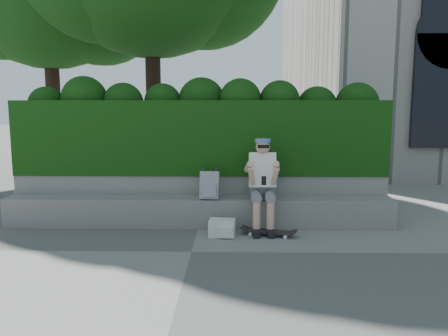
{
  "coord_description": "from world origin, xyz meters",
  "views": [
    {
      "loc": [
        0.52,
        -5.39,
        1.85
      ],
      "look_at": [
        0.4,
        1.0,
        0.95
      ],
      "focal_mm": 35.0,
      "sensor_mm": 36.0,
      "label": 1
    }
  ],
  "objects_px": {
    "backpack_plaid": "(210,185)",
    "backpack_ground": "(222,228)",
    "skateboard": "(269,231)",
    "person": "(262,181)"
  },
  "relations": [
    {
      "from": "backpack_plaid",
      "to": "backpack_ground",
      "type": "bearing_deg",
      "value": -60.97
    },
    {
      "from": "skateboard",
      "to": "backpack_ground",
      "type": "bearing_deg",
      "value": -162.07
    },
    {
      "from": "skateboard",
      "to": "backpack_ground",
      "type": "xyz_separation_m",
      "value": [
        -0.67,
        -0.03,
        0.06
      ]
    },
    {
      "from": "skateboard",
      "to": "backpack_ground",
      "type": "relative_size",
      "value": 2.0
    },
    {
      "from": "skateboard",
      "to": "backpack_plaid",
      "type": "xyz_separation_m",
      "value": [
        -0.87,
        0.42,
        0.6
      ]
    },
    {
      "from": "backpack_plaid",
      "to": "backpack_ground",
      "type": "height_order",
      "value": "backpack_plaid"
    },
    {
      "from": "person",
      "to": "skateboard",
      "type": "xyz_separation_m",
      "value": [
        0.08,
        -0.33,
        -0.69
      ]
    },
    {
      "from": "person",
      "to": "backpack_ground",
      "type": "relative_size",
      "value": 3.72
    },
    {
      "from": "backpack_plaid",
      "to": "backpack_ground",
      "type": "distance_m",
      "value": 0.73
    },
    {
      "from": "backpack_plaid",
      "to": "skateboard",
      "type": "bearing_deg",
      "value": -20.75
    }
  ]
}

